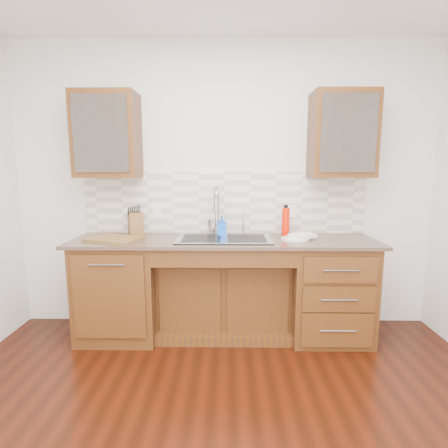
{
  "coord_description": "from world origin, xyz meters",
  "views": [
    {
      "loc": [
        0.04,
        -1.62,
        1.54
      ],
      "look_at": [
        0.0,
        1.4,
        1.05
      ],
      "focal_mm": 28.0,
      "sensor_mm": 36.0,
      "label": 1
    }
  ],
  "objects_px": {
    "water_bottle": "(286,222)",
    "cutting_board": "(114,239)",
    "plate": "(295,239)",
    "knife_block": "(135,223)",
    "soap_bottle": "(222,226)"
  },
  "relations": [
    {
      "from": "water_bottle",
      "to": "cutting_board",
      "type": "height_order",
      "value": "water_bottle"
    },
    {
      "from": "plate",
      "to": "cutting_board",
      "type": "xyz_separation_m",
      "value": [
        -1.6,
        -0.04,
        0.0
      ]
    },
    {
      "from": "plate",
      "to": "cutting_board",
      "type": "distance_m",
      "value": 1.6
    },
    {
      "from": "water_bottle",
      "to": "knife_block",
      "type": "height_order",
      "value": "water_bottle"
    },
    {
      "from": "soap_bottle",
      "to": "cutting_board",
      "type": "height_order",
      "value": "soap_bottle"
    },
    {
      "from": "water_bottle",
      "to": "plate",
      "type": "distance_m",
      "value": 0.24
    },
    {
      "from": "soap_bottle",
      "to": "cutting_board",
      "type": "relative_size",
      "value": 0.42
    },
    {
      "from": "soap_bottle",
      "to": "plate",
      "type": "xyz_separation_m",
      "value": [
        0.65,
        -0.16,
        -0.09
      ]
    },
    {
      "from": "soap_bottle",
      "to": "water_bottle",
      "type": "bearing_deg",
      "value": 1.95
    },
    {
      "from": "water_bottle",
      "to": "cutting_board",
      "type": "xyz_separation_m",
      "value": [
        -1.54,
        -0.23,
        -0.12
      ]
    },
    {
      "from": "soap_bottle",
      "to": "water_bottle",
      "type": "distance_m",
      "value": 0.6
    },
    {
      "from": "cutting_board",
      "to": "water_bottle",
      "type": "bearing_deg",
      "value": 8.55
    },
    {
      "from": "cutting_board",
      "to": "knife_block",
      "type": "bearing_deg",
      "value": 62.97
    },
    {
      "from": "water_bottle",
      "to": "cutting_board",
      "type": "relative_size",
      "value": 0.58
    },
    {
      "from": "soap_bottle",
      "to": "plate",
      "type": "relative_size",
      "value": 0.75
    }
  ]
}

